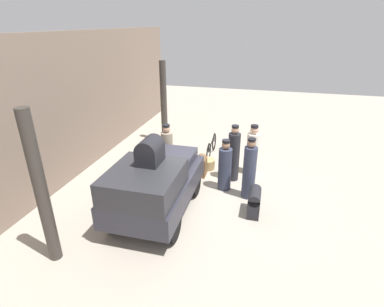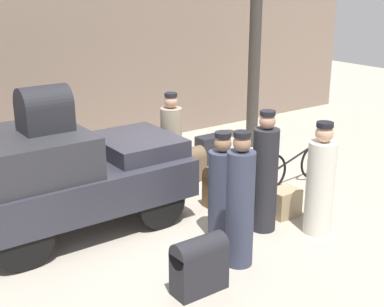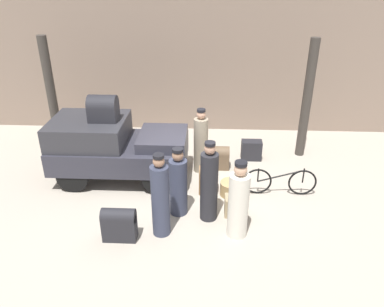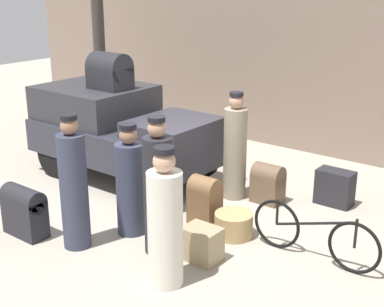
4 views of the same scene
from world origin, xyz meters
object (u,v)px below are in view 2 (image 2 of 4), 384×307
object	(u,v)px
conductor_in_dark_uniform	(240,205)
porter_standing_middle	(222,191)
wicker_basket	(248,191)
suitcase_tan_flat	(211,149)
porter_lifting_near_truck	(265,176)
trunk_barrel_dark	(199,263)
trunk_umber_medium	(218,185)
trunk_wicker_pale	(284,203)
porter_carrying_trunk	(320,184)
truck	(62,174)
trunk_on_truck_roof	(44,110)
bicycle	(293,166)
porter_with_bicycle	(171,146)
trunk_large_brown	(191,163)

from	to	relation	value
conductor_in_dark_uniform	porter_standing_middle	size ratio (longest dim) A/B	1.14
wicker_basket	suitcase_tan_flat	size ratio (longest dim) A/B	0.94
porter_lifting_near_truck	trunk_barrel_dark	bearing A→B (deg)	-155.78
porter_standing_middle	trunk_umber_medium	bearing A→B (deg)	54.24
porter_standing_middle	trunk_barrel_dark	world-z (taller)	porter_standing_middle
porter_lifting_near_truck	trunk_wicker_pale	size ratio (longest dim) A/B	3.93
porter_carrying_trunk	suitcase_tan_flat	size ratio (longest dim) A/B	2.97
porter_carrying_trunk	trunk_barrel_dark	world-z (taller)	porter_carrying_trunk
porter_standing_middle	trunk_barrel_dark	distance (m)	1.53
truck	suitcase_tan_flat	world-z (taller)	truck
trunk_barrel_dark	trunk_on_truck_roof	world-z (taller)	trunk_on_truck_roof
trunk_barrel_dark	porter_lifting_near_truck	bearing A→B (deg)	24.22
bicycle	suitcase_tan_flat	bearing A→B (deg)	105.62
truck	porter_lifting_near_truck	world-z (taller)	porter_lifting_near_truck
conductor_in_dark_uniform	trunk_on_truck_roof	world-z (taller)	trunk_on_truck_roof
trunk_wicker_pale	trunk_on_truck_roof	bearing A→B (deg)	153.92
porter_with_bicycle	trunk_on_truck_roof	world-z (taller)	trunk_on_truck_roof
conductor_in_dark_uniform	trunk_umber_medium	world-z (taller)	conductor_in_dark_uniform
porter_with_bicycle	trunk_umber_medium	world-z (taller)	porter_with_bicycle
trunk_large_brown	trunk_umber_medium	distance (m)	1.29
truck	conductor_in_dark_uniform	distance (m)	2.73
porter_carrying_trunk	trunk_large_brown	bearing A→B (deg)	95.69
porter_lifting_near_truck	bicycle	bearing A→B (deg)	31.29
wicker_basket	trunk_barrel_dark	distance (m)	2.94
trunk_umber_medium	trunk_wicker_pale	xyz separation A→B (m)	(0.63, -0.91, -0.16)
trunk_wicker_pale	trunk_umber_medium	bearing A→B (deg)	124.62
porter_carrying_trunk	trunk_barrel_dark	size ratio (longest dim) A/B	2.37
truck	bicycle	size ratio (longest dim) A/B	1.93
trunk_barrel_dark	suitcase_tan_flat	distance (m)	4.75
porter_with_bicycle	suitcase_tan_flat	size ratio (longest dim) A/B	3.08
truck	porter_standing_middle	xyz separation A→B (m)	(1.76, -1.56, -0.17)
trunk_on_truck_roof	bicycle	bearing A→B (deg)	-8.98
porter_carrying_trunk	trunk_large_brown	size ratio (longest dim) A/B	2.66
trunk_umber_medium	trunk_on_truck_roof	size ratio (longest dim) A/B	1.05
porter_standing_middle	trunk_umber_medium	xyz separation A→B (m)	(0.64, 0.89, -0.34)
wicker_basket	porter_lifting_near_truck	distance (m)	1.30
porter_carrying_trunk	porter_lifting_near_truck	world-z (taller)	porter_lifting_near_truck
bicycle	conductor_in_dark_uniform	bearing A→B (deg)	-148.95
trunk_large_brown	trunk_on_truck_roof	size ratio (longest dim) A/B	0.93
trunk_on_truck_roof	trunk_barrel_dark	bearing A→B (deg)	-71.87
bicycle	porter_standing_middle	world-z (taller)	porter_standing_middle
truck	wicker_basket	size ratio (longest dim) A/B	6.28
truck	trunk_on_truck_roof	distance (m)	1.01
porter_carrying_trunk	trunk_wicker_pale	distance (m)	0.89
bicycle	trunk_on_truck_roof	xyz separation A→B (m)	(-4.34, 0.69, 1.54)
suitcase_tan_flat	trunk_wicker_pale	distance (m)	2.79
porter_carrying_trunk	trunk_barrel_dark	bearing A→B (deg)	-173.89
wicker_basket	trunk_barrel_dark	size ratio (longest dim) A/B	0.75
truck	trunk_barrel_dark	distance (m)	2.66
wicker_basket	trunk_on_truck_roof	bearing A→B (deg)	166.43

